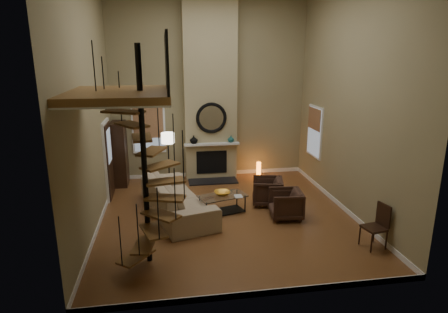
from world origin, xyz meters
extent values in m
cube|color=brown|center=(0.00, 0.00, -0.01)|extent=(6.00, 6.50, 0.01)
cube|color=#8F845C|center=(0.00, 3.25, 2.75)|extent=(6.00, 0.02, 5.50)
cube|color=#8F845C|center=(0.00, -3.25, 2.75)|extent=(6.00, 0.02, 5.50)
cube|color=#8F845C|center=(-3.00, 0.00, 2.75)|extent=(0.02, 6.50, 5.50)
cube|color=#8F845C|center=(3.00, 0.00, 2.75)|extent=(0.02, 6.50, 5.50)
cube|color=white|center=(0.00, 3.24, 0.06)|extent=(6.00, 0.02, 0.12)
cube|color=white|center=(0.00, -3.24, 0.06)|extent=(6.00, 0.02, 0.12)
cube|color=white|center=(-2.99, 0.00, 0.06)|extent=(0.02, 6.50, 0.12)
cube|color=white|center=(2.99, 0.00, 0.06)|extent=(0.02, 6.50, 0.12)
cube|color=tan|center=(0.00, 3.06, 2.75)|extent=(1.60, 0.38, 5.50)
cube|color=black|center=(0.00, 2.57, 0.02)|extent=(1.50, 0.60, 0.04)
cube|color=black|center=(0.00, 2.86, 0.55)|extent=(0.95, 0.02, 0.72)
cube|color=white|center=(0.00, 2.78, 1.15)|extent=(1.70, 0.18, 0.06)
torus|color=black|center=(0.00, 2.84, 1.95)|extent=(0.94, 0.10, 0.94)
cylinder|color=white|center=(0.00, 2.85, 1.95)|extent=(0.80, 0.01, 0.80)
imported|color=black|center=(-0.55, 2.82, 1.30)|extent=(0.24, 0.24, 0.25)
imported|color=#185452|center=(0.60, 2.82, 1.28)|extent=(0.20, 0.20, 0.21)
cube|color=white|center=(-1.90, 3.23, 1.60)|extent=(1.02, 0.04, 1.52)
cube|color=#8C9EB2|center=(-1.90, 3.21, 1.60)|extent=(0.90, 0.01, 1.40)
cube|color=#A27048|center=(-1.90, 3.19, 1.81)|extent=(0.90, 0.01, 0.98)
cube|color=white|center=(2.98, 2.00, 1.60)|extent=(0.04, 1.02, 1.52)
cube|color=#8C9EB2|center=(2.96, 2.00, 1.60)|extent=(0.01, 0.90, 1.40)
cube|color=#A27048|center=(2.94, 2.00, 1.98)|extent=(0.01, 0.90, 0.63)
cube|color=white|center=(-2.97, 1.80, 1.05)|extent=(0.06, 1.05, 2.16)
cube|color=black|center=(-2.94, 1.80, 1.02)|extent=(0.05, 0.90, 2.05)
cube|color=#8C9EB2|center=(-2.90, 1.80, 1.45)|extent=(0.01, 0.60, 0.90)
cube|color=brown|center=(-2.15, -1.80, 3.18)|extent=(1.70, 2.20, 0.12)
cube|color=white|center=(-2.15, -1.80, 3.10)|extent=(1.70, 2.20, 0.03)
cube|color=black|center=(-1.33, -1.80, 3.71)|extent=(0.04, 2.20, 0.94)
cylinder|color=black|center=(-1.80, -1.80, 2.01)|extent=(0.10, 0.10, 4.02)
cube|color=brown|center=(-2.02, -2.08, 0.26)|extent=(0.71, 0.78, 0.04)
cylinder|color=black|center=(-2.24, -2.37, 0.73)|extent=(0.02, 0.02, 0.94)
cube|color=brown|center=(-1.86, -2.15, 0.52)|extent=(0.46, 0.77, 0.04)
cylinder|color=black|center=(-1.93, -2.51, 0.99)|extent=(0.02, 0.02, 0.94)
cube|color=brown|center=(-1.69, -2.14, 0.78)|extent=(0.55, 0.79, 0.04)
cylinder|color=black|center=(-1.58, -2.48, 1.25)|extent=(0.02, 0.02, 0.94)
cube|color=brown|center=(-1.54, -2.05, 1.04)|extent=(0.75, 0.74, 0.04)
cylinder|color=black|center=(-1.28, -2.30, 1.51)|extent=(0.02, 0.02, 0.94)
cube|color=brown|center=(-1.45, -1.90, 1.30)|extent=(0.79, 0.53, 0.04)
cylinder|color=black|center=(-1.11, -2.00, 1.77)|extent=(0.02, 0.02, 0.94)
cube|color=brown|center=(-1.45, -1.73, 1.56)|extent=(0.77, 0.48, 0.04)
cylinder|color=black|center=(-1.10, -1.65, 2.03)|extent=(0.02, 0.02, 0.94)
cube|color=brown|center=(-1.52, -1.57, 1.82)|extent=(0.77, 0.72, 0.04)
cylinder|color=black|center=(-1.25, -1.34, 2.29)|extent=(0.02, 0.02, 0.94)
cube|color=brown|center=(-1.67, -1.47, 2.08)|extent=(0.58, 0.79, 0.04)
cylinder|color=black|center=(-1.53, -1.13, 2.55)|extent=(0.02, 0.02, 0.94)
cube|color=brown|center=(-1.84, -1.44, 2.34)|extent=(0.41, 0.75, 0.04)
cylinder|color=black|center=(-1.88, -1.08, 2.81)|extent=(0.02, 0.02, 0.94)
cube|color=brown|center=(-2.00, -1.50, 2.60)|extent=(0.68, 0.79, 0.04)
cylinder|color=black|center=(-2.20, -1.20, 3.07)|extent=(0.02, 0.02, 0.94)
cube|color=brown|center=(-2.12, -1.63, 2.86)|extent=(0.80, 0.64, 0.04)
cylinder|color=black|center=(-2.44, -1.46, 3.33)|extent=(0.02, 0.02, 0.94)
cube|color=brown|center=(-2.16, -1.80, 3.12)|extent=(0.72, 0.34, 0.04)
cylinder|color=black|center=(-2.52, -1.80, 3.59)|extent=(0.02, 0.02, 0.94)
cube|color=black|center=(-2.77, 2.82, 0.95)|extent=(0.40, 0.86, 1.91)
imported|color=tan|center=(-1.20, 0.40, 0.40)|extent=(1.88, 3.16, 0.86)
imported|color=#3A241A|center=(1.25, 0.57, 0.35)|extent=(0.94, 0.92, 0.71)
imported|color=#3A241A|center=(1.46, -0.33, 0.35)|extent=(0.82, 0.81, 0.69)
cube|color=silver|center=(-0.07, 0.21, 0.44)|extent=(1.28, 0.89, 0.02)
cube|color=black|center=(-0.07, 0.21, 0.03)|extent=(1.16, 0.77, 0.01)
cylinder|color=black|center=(-0.50, -0.15, 0.22)|extent=(0.04, 0.04, 0.43)
cylinder|color=black|center=(0.49, 0.15, 0.22)|extent=(0.04, 0.04, 0.43)
cylinder|color=black|center=(-0.63, 0.27, 0.22)|extent=(0.04, 0.04, 0.43)
cylinder|color=black|center=(0.37, 0.57, 0.22)|extent=(0.04, 0.04, 0.43)
imported|color=gold|center=(-0.07, 0.26, 0.50)|extent=(0.39, 0.39, 0.10)
imported|color=gray|center=(0.28, 0.06, 0.46)|extent=(0.19, 0.26, 0.02)
cylinder|color=black|center=(-1.34, 2.04, 0.01)|extent=(0.33, 0.33, 0.03)
cylinder|color=black|center=(-1.34, 2.04, 0.80)|extent=(0.04, 0.04, 1.43)
cylinder|color=#F2E5C6|center=(-1.34, 2.04, 1.55)|extent=(0.37, 0.37, 0.29)
cylinder|color=orange|center=(1.50, 2.79, 0.25)|extent=(0.14, 0.14, 0.50)
cube|color=black|center=(2.69, -2.02, 0.44)|extent=(0.46, 0.46, 0.05)
cube|color=black|center=(2.89, -1.99, 0.70)|extent=(0.10, 0.38, 0.47)
cylinder|color=black|center=(2.54, -2.23, 0.21)|extent=(0.04, 0.04, 0.38)
cylinder|color=black|center=(2.89, -2.17, 0.21)|extent=(0.04, 0.04, 0.38)
cylinder|color=black|center=(2.48, -1.88, 0.21)|extent=(0.04, 0.04, 0.38)
cylinder|color=black|center=(2.83, -1.82, 0.21)|extent=(0.04, 0.04, 0.38)
camera|label=1|loc=(-1.41, -8.47, 3.86)|focal=30.45mm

